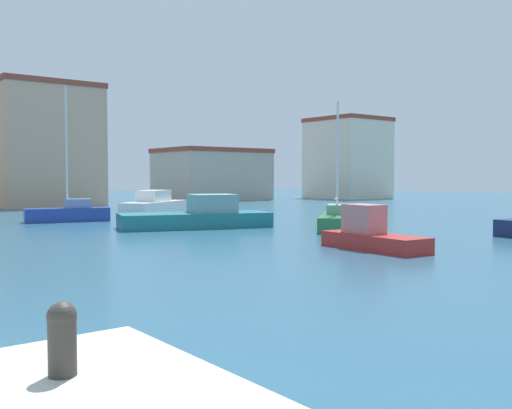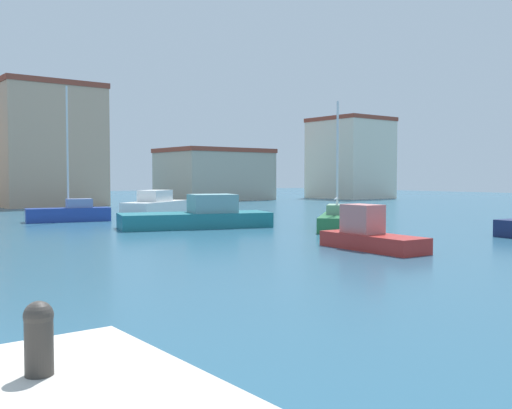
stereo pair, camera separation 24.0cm
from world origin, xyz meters
name	(u,v)px [view 1 (the left image)]	position (x,y,z in m)	size (l,w,h in m)	color
water	(177,229)	(15.00, 20.00, 0.00)	(160.00, 160.00, 0.00)	#285670
mooring_bollard	(62,335)	(0.85, -2.24, 1.47)	(0.25, 0.25, 0.64)	#38332D
sailboat_blue_distant_east	(69,212)	(12.39, 28.72, 0.59)	(5.19, 2.42, 8.40)	#233D93
sailboat_green_inner_mooring	(337,219)	(21.95, 14.92, 0.50)	(5.61, 5.18, 6.82)	#28703D
motorboat_white_outer_mooring	(155,205)	(20.80, 33.23, 0.64)	(7.05, 5.72, 1.76)	white
motorboat_teal_far_right	(199,216)	(16.50, 20.16, 0.61)	(8.65, 5.17, 1.83)	#1E707A
motorboat_red_center_channel	(371,235)	(16.55, 7.88, 0.56)	(1.85, 4.62, 1.72)	#B22823
waterfront_apartments	(46,145)	(17.84, 49.14, 5.82)	(9.40, 7.49, 11.61)	tan
yacht_club	(212,174)	(38.43, 51.62, 3.07)	(12.08, 9.26, 6.12)	#B2A893
harbor_office	(348,158)	(55.53, 45.54, 5.19)	(8.30, 8.81, 10.37)	beige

